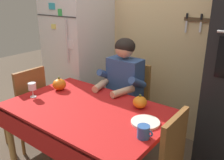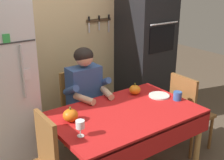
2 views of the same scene
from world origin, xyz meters
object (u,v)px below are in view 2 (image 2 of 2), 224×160
Objects in this scene: chair_right_side at (187,110)px; dining_table at (126,121)px; pumpkin_large at (135,90)px; serving_tray at (159,96)px; coffee_mug at (178,96)px; wine_glass at (80,125)px; wall_oven at (145,46)px; seated_person at (88,94)px; pumpkin_medium at (71,115)px; chair_behind_person at (80,107)px.

dining_table is at bearing -179.54° from chair_right_side.
serving_tray is (0.17, -0.20, -0.04)m from pumpkin_large.
dining_table is 0.63m from coffee_mug.
wine_glass is (-1.18, -0.04, 0.06)m from coffee_mug.
serving_tray is (0.53, 0.10, 0.09)m from dining_table.
seated_person is at bearing -163.92° from wall_oven.
dining_table is at bearing -84.67° from seated_person.
coffee_mug reaches higher than dining_table.
pumpkin_large reaches higher than coffee_mug.
wall_oven is 1.50× the size of dining_table.
serving_tray is at bearing 165.83° from chair_right_side.
seated_person is at bearing 45.17° from pumpkin_medium.
dining_table is 1.51× the size of chair_right_side.
wall_oven is 1.12m from coffee_mug.
chair_behind_person is 4.22× the size of serving_tray.
chair_right_side is 7.42× the size of pumpkin_large.
seated_person is at bearing 95.33° from dining_table.
chair_behind_person is 0.83m from pumpkin_medium.
chair_right_side reaches higher than serving_tray.
pumpkin_large is at bearing 9.63° from pumpkin_medium.
seated_person is 0.77m from serving_tray.
chair_behind_person is at bearing 61.01° from wine_glass.
chair_right_side is at bearing -31.94° from seated_person.
wine_glass is at bearing -118.99° from chair_behind_person.
wine_glass is at bearing -177.93° from coffee_mug.
chair_right_side is at bearing 5.00° from wine_glass.
wine_glass is at bearing -124.94° from seated_person.
wine_glass reaches higher than pumpkin_large.
chair_right_side is at bearing -5.94° from pumpkin_medium.
chair_right_side is (0.96, -0.60, -0.23)m from seated_person.
pumpkin_large is at bearing 124.45° from coffee_mug.
pumpkin_medium is at bearing -170.37° from pumpkin_large.
coffee_mug is (-0.43, -1.00, -0.26)m from wall_oven.
pumpkin_medium is (-0.50, 0.15, 0.14)m from dining_table.
pumpkin_medium is at bearing -153.66° from wall_oven.
seated_person reaches higher than coffee_mug.
seated_person is 1.34× the size of chair_right_side.
chair_right_side is 6.76× the size of pumpkin_medium.
dining_table is 10.18× the size of pumpkin_medium.
coffee_mug is 0.20m from serving_tray.
chair_right_side is 1.51m from wine_glass.
pumpkin_large reaches higher than dining_table.
pumpkin_large is (-0.54, 0.29, 0.28)m from chair_right_side.
pumpkin_medium is (-1.12, 0.23, 0.01)m from coffee_mug.
chair_right_side is (0.96, -0.79, 0.00)m from chair_behind_person.
pumpkin_large is at bearing -138.04° from wall_oven.
coffee_mug is 1.14m from pumpkin_medium.
chair_behind_person reaches higher than pumpkin_medium.
wine_glass is at bearing -175.00° from chair_right_side.
wall_oven is at bearing 6.71° from chair_behind_person.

